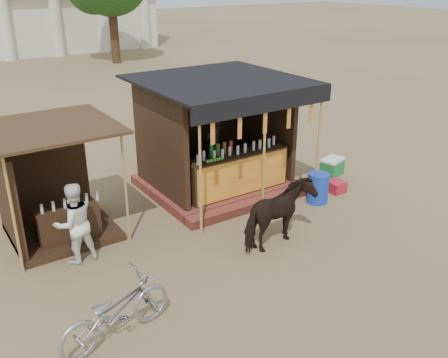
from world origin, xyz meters
TOP-DOWN VIEW (x-y plane):
  - ground at (0.00, 0.00)m, footprint 120.00×120.00m
  - main_stall at (1.00, 3.36)m, footprint 3.60×3.61m
  - secondary_stall at (-3.17, 3.24)m, footprint 2.40×2.40m
  - cow at (0.44, 0.32)m, footprint 1.70×1.01m
  - motorbike at (-3.30, -0.46)m, footprint 1.96×0.98m
  - bystander at (-3.06, 2.00)m, footprint 0.80×0.64m
  - blue_barrel at (2.51, 1.37)m, footprint 0.55×0.55m
  - red_crate at (3.31, 1.55)m, footprint 0.40×0.43m
  - cooler at (4.03, 2.41)m, footprint 0.74×0.60m

SIDE VIEW (x-z plane):
  - ground at x=0.00m, z-range 0.00..0.00m
  - red_crate at x=3.31m, z-range 0.00..0.27m
  - cooler at x=4.03m, z-range 0.00..0.46m
  - blue_barrel at x=2.51m, z-range 0.00..0.73m
  - motorbike at x=-3.30m, z-range 0.00..0.98m
  - cow at x=0.44m, z-range 0.00..1.34m
  - bystander at x=-3.06m, z-range 0.00..1.58m
  - secondary_stall at x=-3.17m, z-range -0.34..2.04m
  - main_stall at x=1.00m, z-range -0.36..2.42m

